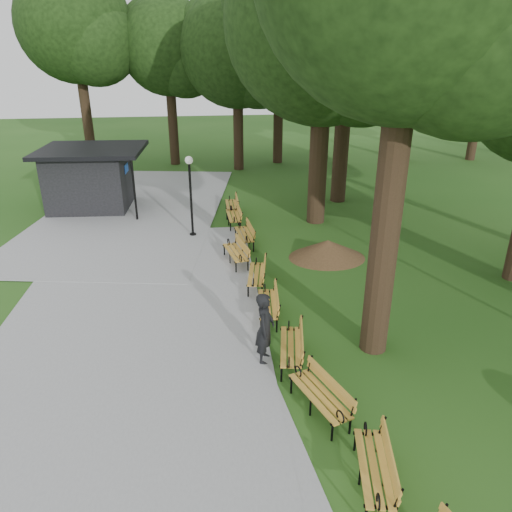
{
  "coord_description": "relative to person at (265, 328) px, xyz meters",
  "views": [
    {
      "loc": [
        -1.84,
        -9.26,
        7.32
      ],
      "look_at": [
        0.01,
        5.09,
        1.1
      ],
      "focal_mm": 34.01,
      "sensor_mm": 36.0,
      "label": 1
    }
  ],
  "objects": [
    {
      "name": "bench_2",
      "position": [
        0.89,
        -2.04,
        -0.51
      ],
      "size": [
        1.22,
        2.0,
        0.88
      ],
      "primitive_type": null,
      "rotation": [
        0.0,
        0.0,
        -1.24
      ],
      "color": "gold",
      "rests_on": "ground"
    },
    {
      "name": "bench_3",
      "position": [
        0.64,
        -0.12,
        -0.51
      ],
      "size": [
        0.98,
        1.99,
        0.88
      ],
      "primitive_type": null,
      "rotation": [
        0.0,
        0.0,
        -1.76
      ],
      "color": "gold",
      "rests_on": "ground"
    },
    {
      "name": "bench_5",
      "position": [
        0.33,
        4.17,
        -0.51
      ],
      "size": [
        0.97,
        1.98,
        0.88
      ],
      "primitive_type": null,
      "rotation": [
        0.0,
        0.0,
        -1.75
      ],
      "color": "gold",
      "rests_on": "ground"
    },
    {
      "name": "lamp_post",
      "position": [
        -1.73,
        9.22,
        1.46
      ],
      "size": [
        0.32,
        0.32,
        3.38
      ],
      "color": "black",
      "rests_on": "ground"
    },
    {
      "name": "dirt_mound",
      "position": [
        3.29,
        6.22,
        -0.6
      ],
      "size": [
        2.43,
        2.43,
        0.71
      ],
      "primitive_type": "cone",
      "color": "#47301C",
      "rests_on": "ground"
    },
    {
      "name": "bench_7",
      "position": [
        0.33,
        7.95,
        -0.51
      ],
      "size": [
        0.77,
        1.94,
        0.88
      ],
      "primitive_type": null,
      "rotation": [
        0.0,
        0.0,
        -1.5
      ],
      "color": "gold",
      "rests_on": "ground"
    },
    {
      "name": "person",
      "position": [
        0.0,
        0.0,
        0.0
      ],
      "size": [
        0.65,
        0.8,
        1.9
      ],
      "primitive_type": "imported",
      "rotation": [
        0.0,
        0.0,
        1.25
      ],
      "color": "black",
      "rests_on": "ground"
    },
    {
      "name": "path",
      "position": [
        -3.7,
        2.09,
        -0.92
      ],
      "size": [
        12.0,
        38.0,
        0.06
      ],
      "primitive_type": "cube",
      "color": "#97979A",
      "rests_on": "ground"
    },
    {
      "name": "bench_4",
      "position": [
        0.39,
        2.12,
        -0.51
      ],
      "size": [
        0.84,
        1.96,
        0.88
      ],
      "primitive_type": null,
      "rotation": [
        0.0,
        0.0,
        -1.68
      ],
      "color": "gold",
      "rests_on": "ground"
    },
    {
      "name": "bench_8",
      "position": [
        0.1,
        10.32,
        -0.51
      ],
      "size": [
        0.68,
        1.91,
        0.88
      ],
      "primitive_type": null,
      "rotation": [
        0.0,
        0.0,
        -1.55
      ],
      "color": "gold",
      "rests_on": "ground"
    },
    {
      "name": "bench_9",
      "position": [
        0.14,
        11.92,
        -0.51
      ],
      "size": [
        0.68,
        1.91,
        0.88
      ],
      "primitive_type": null,
      "rotation": [
        0.0,
        0.0,
        -1.59
      ],
      "color": "gold",
      "rests_on": "ground"
    },
    {
      "name": "tree_backdrop",
      "position": [
        6.98,
        22.33,
        7.34
      ],
      "size": [
        37.8,
        9.48,
        16.59
      ],
      "primitive_type": null,
      "color": "black",
      "rests_on": "ground"
    },
    {
      "name": "lawn_tree_2",
      "position": [
        3.86,
        10.35,
        7.29
      ],
      "size": [
        8.04,
        8.04,
        12.3
      ],
      "color": "black",
      "rests_on": "ground"
    },
    {
      "name": "lawn_tree_4",
      "position": [
        5.81,
        13.44,
        6.96
      ],
      "size": [
        6.73,
        6.73,
        11.33
      ],
      "color": "black",
      "rests_on": "ground"
    },
    {
      "name": "kiosk",
      "position": [
        -6.62,
        13.79,
        0.55
      ],
      "size": [
        5.04,
        4.45,
        3.0
      ],
      "primitive_type": null,
      "rotation": [
        0.0,
        0.0,
        -0.06
      ],
      "color": "black",
      "rests_on": "ground"
    },
    {
      "name": "bench_6",
      "position": [
        -0.18,
        6.12,
        -0.51
      ],
      "size": [
        0.98,
        1.99,
        0.88
      ],
      "primitive_type": null,
      "rotation": [
        0.0,
        0.0,
        -1.39
      ],
      "color": "gold",
      "rests_on": "ground"
    },
    {
      "name": "ground",
      "position": [
        0.3,
        -0.91,
        -0.95
      ],
      "size": [
        100.0,
        100.0,
        0.0
      ],
      "primitive_type": "plane",
      "color": "#224F16",
      "rests_on": "ground"
    },
    {
      "name": "bench_1",
      "position": [
        1.37,
        -4.04,
        -0.51
      ],
      "size": [
        1.02,
        1.99,
        0.88
      ],
      "primitive_type": null,
      "rotation": [
        0.0,
        0.0,
        -1.78
      ],
      "color": "gold",
      "rests_on": "ground"
    }
  ]
}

